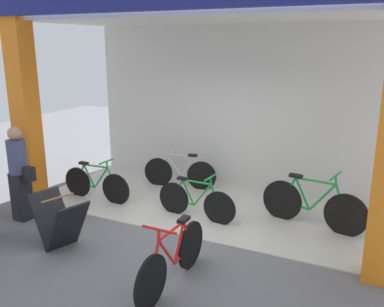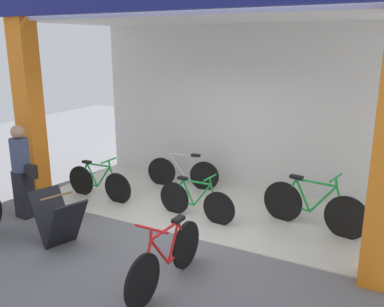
{
  "view_description": "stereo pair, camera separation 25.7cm",
  "coord_description": "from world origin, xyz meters",
  "px_view_note": "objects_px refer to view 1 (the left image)",
  "views": [
    {
      "loc": [
        2.82,
        -5.2,
        2.91
      ],
      "look_at": [
        0.0,
        0.67,
        1.15
      ],
      "focal_mm": 38.63,
      "sensor_mm": 36.0,
      "label": 1
    },
    {
      "loc": [
        3.05,
        -5.09,
        2.91
      ],
      "look_at": [
        0.0,
        0.67,
        1.15
      ],
      "focal_mm": 38.63,
      "sensor_mm": 36.0,
      "label": 2
    }
  ],
  "objects_px": {
    "bicycle_inside_0": "(96,184)",
    "pedestrian_0": "(19,173)",
    "sandwich_board_sign": "(60,222)",
    "bicycle_inside_1": "(196,201)",
    "bicycle_inside_3": "(180,172)",
    "bicycle_parked_1": "(173,259)",
    "bicycle_inside_2": "(312,205)"
  },
  "relations": [
    {
      "from": "bicycle_inside_0",
      "to": "pedestrian_0",
      "type": "distance_m",
      "value": 1.44
    },
    {
      "from": "sandwich_board_sign",
      "to": "pedestrian_0",
      "type": "height_order",
      "value": "pedestrian_0"
    },
    {
      "from": "bicycle_inside_0",
      "to": "sandwich_board_sign",
      "type": "xyz_separation_m",
      "value": [
        0.7,
        -1.71,
        0.06
      ]
    },
    {
      "from": "bicycle_inside_1",
      "to": "bicycle_inside_3",
      "type": "xyz_separation_m",
      "value": [
        -0.95,
        1.26,
        0.02
      ]
    },
    {
      "from": "pedestrian_0",
      "to": "bicycle_parked_1",
      "type": "bearing_deg",
      "value": -11.37
    },
    {
      "from": "bicycle_inside_0",
      "to": "bicycle_inside_1",
      "type": "bearing_deg",
      "value": 1.04
    },
    {
      "from": "bicycle_inside_0",
      "to": "bicycle_parked_1",
      "type": "bearing_deg",
      "value": -35.34
    },
    {
      "from": "bicycle_inside_3",
      "to": "pedestrian_0",
      "type": "bearing_deg",
      "value": -123.49
    },
    {
      "from": "bicycle_inside_2",
      "to": "bicycle_inside_3",
      "type": "distance_m",
      "value": 2.87
    },
    {
      "from": "bicycle_inside_0",
      "to": "bicycle_inside_2",
      "type": "xyz_separation_m",
      "value": [
        3.89,
        0.56,
        0.05
      ]
    },
    {
      "from": "bicycle_parked_1",
      "to": "sandwich_board_sign",
      "type": "bearing_deg",
      "value": 174.99
    },
    {
      "from": "bicycle_inside_0",
      "to": "sandwich_board_sign",
      "type": "height_order",
      "value": "bicycle_inside_0"
    },
    {
      "from": "bicycle_inside_2",
      "to": "sandwich_board_sign",
      "type": "xyz_separation_m",
      "value": [
        -3.19,
        -2.27,
        0.01
      ]
    },
    {
      "from": "bicycle_inside_0",
      "to": "bicycle_inside_2",
      "type": "distance_m",
      "value": 3.93
    },
    {
      "from": "bicycle_parked_1",
      "to": "sandwich_board_sign",
      "type": "xyz_separation_m",
      "value": [
        -1.95,
        0.17,
        0.03
      ]
    },
    {
      "from": "bicycle_inside_2",
      "to": "bicycle_parked_1",
      "type": "distance_m",
      "value": 2.73
    },
    {
      "from": "bicycle_inside_2",
      "to": "pedestrian_0",
      "type": "bearing_deg",
      "value": -158.08
    },
    {
      "from": "pedestrian_0",
      "to": "sandwich_board_sign",
      "type": "bearing_deg",
      "value": -20.58
    },
    {
      "from": "bicycle_inside_0",
      "to": "bicycle_inside_1",
      "type": "distance_m",
      "value": 2.06
    },
    {
      "from": "bicycle_parked_1",
      "to": "bicycle_inside_1",
      "type": "bearing_deg",
      "value": 107.13
    },
    {
      "from": "bicycle_inside_1",
      "to": "bicycle_parked_1",
      "type": "distance_m",
      "value": 2.01
    },
    {
      "from": "bicycle_inside_3",
      "to": "sandwich_board_sign",
      "type": "bearing_deg",
      "value": -97.74
    },
    {
      "from": "bicycle_inside_1",
      "to": "bicycle_inside_2",
      "type": "bearing_deg",
      "value": 15.92
    },
    {
      "from": "bicycle_parked_1",
      "to": "bicycle_inside_2",
      "type": "bearing_deg",
      "value": 63.11
    },
    {
      "from": "bicycle_inside_2",
      "to": "pedestrian_0",
      "type": "distance_m",
      "value": 4.82
    },
    {
      "from": "bicycle_parked_1",
      "to": "pedestrian_0",
      "type": "distance_m",
      "value": 3.31
    },
    {
      "from": "bicycle_parked_1",
      "to": "pedestrian_0",
      "type": "xyz_separation_m",
      "value": [
        -3.22,
        0.65,
        0.46
      ]
    },
    {
      "from": "bicycle_inside_2",
      "to": "pedestrian_0",
      "type": "xyz_separation_m",
      "value": [
        -4.45,
        -1.79,
        0.44
      ]
    },
    {
      "from": "bicycle_inside_3",
      "to": "bicycle_parked_1",
      "type": "height_order",
      "value": "bicycle_parked_1"
    },
    {
      "from": "bicycle_inside_0",
      "to": "pedestrian_0",
      "type": "relative_size",
      "value": 0.93
    },
    {
      "from": "bicycle_inside_0",
      "to": "bicycle_inside_2",
      "type": "relative_size",
      "value": 0.87
    },
    {
      "from": "bicycle_inside_0",
      "to": "bicycle_parked_1",
      "type": "relative_size",
      "value": 0.92
    }
  ]
}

